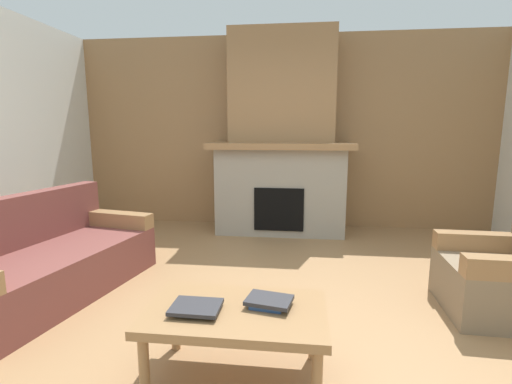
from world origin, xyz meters
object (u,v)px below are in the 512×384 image
(fireplace, at_px, (281,147))
(couch, at_px, (47,262))
(coffee_table, at_px, (236,318))
(armchair, at_px, (505,277))

(fireplace, bearing_deg, couch, -129.39)
(couch, height_order, coffee_table, couch)
(fireplace, relative_size, coffee_table, 2.70)
(armchair, bearing_deg, couch, -178.34)
(fireplace, distance_m, coffee_table, 3.27)
(couch, distance_m, armchair, 3.71)
(coffee_table, bearing_deg, armchair, 27.67)
(fireplace, distance_m, armchair, 2.97)
(fireplace, bearing_deg, coffee_table, -91.36)
(armchair, bearing_deg, coffee_table, -152.33)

